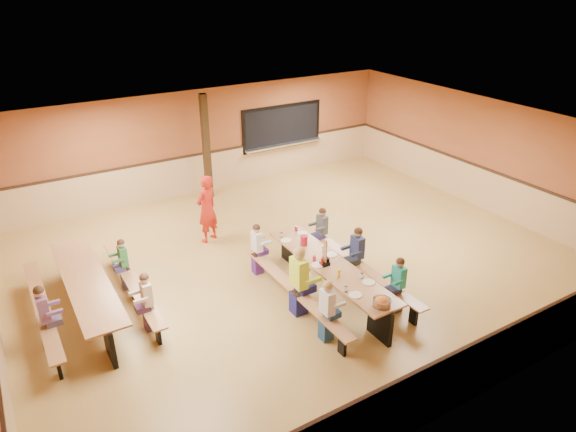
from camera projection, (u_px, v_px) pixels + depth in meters
ground at (294, 260)px, 11.73m from camera, size 12.00×12.00×0.00m
room_envelope at (295, 233)px, 11.43m from camera, size 12.04×10.04×3.02m
kitchen_pass_through at (282, 129)px, 16.12m from camera, size 2.78×0.28×1.38m
structural_post at (206, 147)px, 14.38m from camera, size 0.18×0.18×3.00m
cafeteria_table_main at (330, 274)px, 10.22m from camera, size 1.91×3.70×0.74m
cafeteria_table_second at (88, 289)px, 9.72m from camera, size 1.91×3.70×0.74m
seated_child_white_left at (327, 311)px, 8.98m from camera, size 0.36×0.30×1.19m
seated_adult_yellow at (299, 281)px, 9.64m from camera, size 0.47×0.38×1.41m
seated_child_grey_left at (257, 249)px, 11.00m from camera, size 0.34×0.28×1.16m
seated_child_teal_right at (398, 285)px, 9.76m from camera, size 0.34×0.28×1.15m
seated_child_navy_right at (357, 255)px, 10.72m from camera, size 0.38×0.31×1.23m
seated_child_char_right at (322, 232)px, 11.73m from camera, size 0.35×0.28×1.16m
seated_child_purple_sec at (45, 318)px, 8.78m from camera, size 0.38×0.31×1.23m
seated_child_green_sec at (124, 264)px, 10.47m from camera, size 0.32×0.27×1.12m
seated_child_tan_sec at (148, 302)px, 9.24m from camera, size 0.35×0.29×1.17m
standing_woman at (207, 209)px, 12.24m from camera, size 0.73×0.63×1.69m
punch_pitcher at (304, 240)px, 10.79m from camera, size 0.16×0.16×0.22m
chip_bowl at (382, 302)px, 8.86m from camera, size 0.32×0.32×0.15m
napkin_dispenser at (326, 260)px, 10.14m from camera, size 0.10×0.14×0.13m
condiment_mustard at (339, 273)px, 9.67m from camera, size 0.06×0.06×0.17m
condiment_ketchup at (322, 262)px, 10.05m from camera, size 0.06×0.06×0.17m
table_paddle at (325, 259)px, 10.05m from camera, size 0.16×0.16×0.56m
place_settings at (330, 262)px, 10.10m from camera, size 0.65×3.30×0.11m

